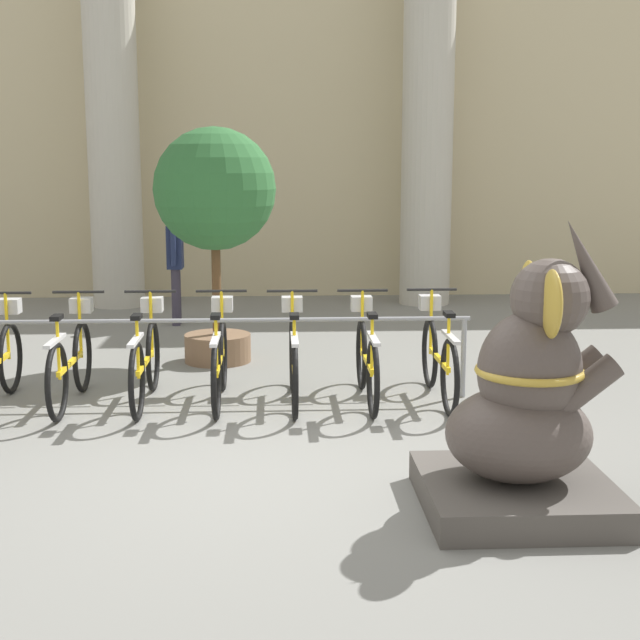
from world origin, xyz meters
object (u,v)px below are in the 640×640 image
object	(u,v)px
bicycle_6	(367,359)
potted_tree	(215,200)
bicycle_5	(293,359)
bicycle_4	(220,360)
bicycle_3	(146,360)
person_pedestrian	(175,256)
elephant_statue	(526,413)
bicycle_2	(71,361)
bicycle_7	(439,357)

from	to	relation	value
bicycle_6	potted_tree	xyz separation A→B (m)	(-1.47, 1.76, 1.37)
bicycle_5	potted_tree	distance (m)	2.37
bicycle_4	bicycle_3	bearing A→B (deg)	179.63
bicycle_3	person_pedestrian	bearing A→B (deg)	92.28
bicycle_6	elephant_statue	bearing A→B (deg)	-74.45
elephant_statue	bicycle_5	bearing A→B (deg)	118.08
bicycle_2	person_pedestrian	bearing A→B (deg)	82.86
bicycle_6	bicycle_7	distance (m)	0.67
bicycle_2	person_pedestrian	xyz separation A→B (m)	(0.51, 4.05, 0.53)
bicycle_2	potted_tree	size ratio (longest dim) A/B	0.66
bicycle_7	elephant_statue	xyz separation A→B (m)	(0.06, -2.65, 0.22)
bicycle_4	bicycle_7	xyz separation A→B (m)	(2.01, 0.00, 0.00)
bicycle_4	bicycle_6	world-z (taller)	same
bicycle_5	elephant_statue	size ratio (longest dim) A/B	0.91
bicycle_2	bicycle_7	world-z (taller)	same
person_pedestrian	elephant_statue	bearing A→B (deg)	-66.64
bicycle_5	elephant_statue	bearing A→B (deg)	-61.92
bicycle_6	potted_tree	distance (m)	2.67
bicycle_4	bicycle_5	size ratio (longest dim) A/B	1.00
bicycle_3	bicycle_6	size ratio (longest dim) A/B	1.00
bicycle_6	elephant_statue	xyz separation A→B (m)	(0.73, -2.62, 0.22)
bicycle_6	potted_tree	size ratio (longest dim) A/B	0.66
bicycle_3	potted_tree	bearing A→B (deg)	72.69
bicycle_3	bicycle_6	bearing A→B (deg)	-0.91
bicycle_2	bicycle_4	size ratio (longest dim) A/B	1.00
bicycle_6	bicycle_2	bearing A→B (deg)	179.30
bicycle_2	bicycle_5	size ratio (longest dim) A/B	1.00
bicycle_4	bicycle_7	distance (m)	2.01
bicycle_7	person_pedestrian	size ratio (longest dim) A/B	1.08
elephant_statue	person_pedestrian	world-z (taller)	elephant_statue
bicycle_2	potted_tree	bearing A→B (deg)	55.01
bicycle_4	bicycle_7	world-z (taller)	same
bicycle_7	potted_tree	world-z (taller)	potted_tree
bicycle_5	person_pedestrian	world-z (taller)	person_pedestrian
bicycle_4	potted_tree	bearing A→B (deg)	94.34
bicycle_2	elephant_statue	world-z (taller)	elephant_statue
bicycle_6	person_pedestrian	world-z (taller)	person_pedestrian
bicycle_4	bicycle_5	distance (m)	0.67
bicycle_3	bicycle_4	xyz separation A→B (m)	(0.67, -0.00, 0.00)
bicycle_3	bicycle_6	world-z (taller)	same
bicycle_2	bicycle_3	world-z (taller)	same
potted_tree	bicycle_3	bearing A→B (deg)	-107.31
bicycle_4	elephant_statue	distance (m)	3.37
bicycle_5	bicycle_7	distance (m)	1.34
bicycle_5	bicycle_6	bearing A→B (deg)	0.04
bicycle_7	bicycle_6	bearing A→B (deg)	-177.50
bicycle_3	bicycle_6	xyz separation A→B (m)	(2.01, -0.03, 0.00)
potted_tree	bicycle_4	bearing A→B (deg)	-85.66
bicycle_6	bicycle_5	bearing A→B (deg)	-179.96
bicycle_6	potted_tree	bearing A→B (deg)	129.91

